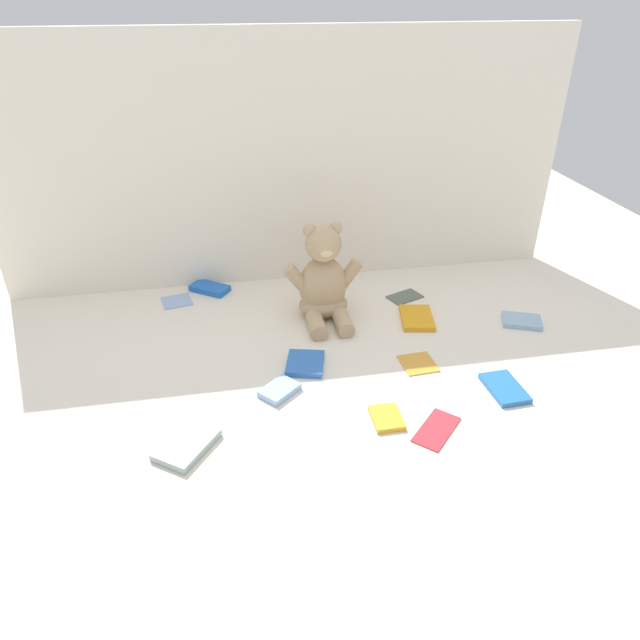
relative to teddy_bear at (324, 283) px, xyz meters
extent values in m
plane|color=silver|center=(-0.07, -0.10, -0.11)|extent=(3.20, 3.20, 0.00)
cube|color=silver|center=(-0.07, 0.29, 0.28)|extent=(1.83, 0.03, 0.79)
ellipsoid|color=tan|center=(0.00, 0.01, -0.02)|extent=(0.15, 0.11, 0.19)
ellipsoid|color=tan|center=(0.00, 0.01, -0.08)|extent=(0.15, 0.12, 0.07)
sphere|color=tan|center=(0.00, 0.01, 0.12)|extent=(0.11, 0.11, 0.11)
ellipsoid|color=beige|center=(0.00, -0.03, 0.12)|extent=(0.04, 0.03, 0.03)
sphere|color=tan|center=(-0.04, 0.02, 0.17)|extent=(0.04, 0.04, 0.04)
sphere|color=tan|center=(0.04, 0.02, 0.17)|extent=(0.04, 0.04, 0.04)
cylinder|color=tan|center=(-0.08, 0.00, 0.02)|extent=(0.09, 0.04, 0.10)
cylinder|color=tan|center=(0.08, 0.01, 0.02)|extent=(0.09, 0.04, 0.10)
cylinder|color=tan|center=(-0.04, -0.09, -0.09)|extent=(0.05, 0.11, 0.05)
cylinder|color=tan|center=(0.04, -0.09, -0.09)|extent=(0.05, 0.11, 0.05)
cube|color=gold|center=(0.20, -0.31, -0.11)|extent=(0.10, 0.10, 0.01)
cube|color=#8DAAD6|center=(-0.45, 0.17, -0.11)|extent=(0.11, 0.10, 0.01)
cube|color=#84A9D6|center=(-0.18, -0.37, -0.10)|extent=(0.11, 0.11, 0.02)
cube|color=#2D63B6|center=(-0.10, -0.26, -0.10)|extent=(0.12, 0.13, 0.02)
cube|color=gold|center=(0.05, -0.51, -0.10)|extent=(0.07, 0.09, 0.01)
cube|color=blue|center=(-0.34, 0.22, -0.10)|extent=(0.14, 0.13, 0.02)
cube|color=orange|center=(0.27, -0.09, -0.10)|extent=(0.12, 0.16, 0.02)
cube|color=#2466B3|center=(0.38, -0.46, -0.10)|extent=(0.09, 0.13, 0.01)
cube|color=#87A8C9|center=(0.58, -0.16, -0.10)|extent=(0.14, 0.12, 0.02)
cube|color=#90A39C|center=(-0.41, -0.53, -0.10)|extent=(0.16, 0.17, 0.02)
cube|color=#4F5A51|center=(0.28, 0.06, -0.11)|extent=(0.13, 0.10, 0.01)
cube|color=#CA303A|center=(0.16, -0.57, -0.11)|extent=(0.14, 0.14, 0.01)
camera|label=1|loc=(-0.29, -1.50, 0.78)|focal=32.01mm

